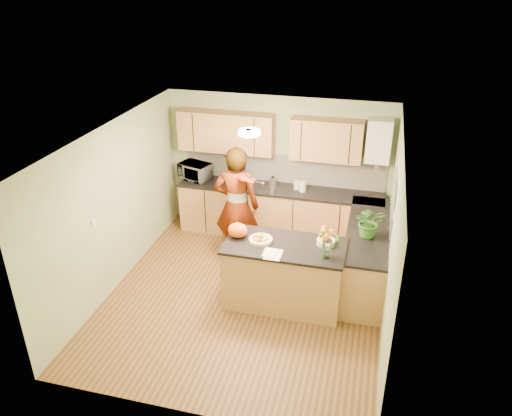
# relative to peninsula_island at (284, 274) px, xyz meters

# --- Properties ---
(floor) EXTENTS (4.50, 4.50, 0.00)m
(floor) POSITION_rel_peninsula_island_xyz_m (-0.58, -0.01, -0.49)
(floor) COLOR #523317
(floor) RESTS_ON ground
(ceiling) EXTENTS (4.00, 4.50, 0.02)m
(ceiling) POSITION_rel_peninsula_island_xyz_m (-0.58, -0.01, 2.01)
(ceiling) COLOR silver
(ceiling) RESTS_ON wall_back
(wall_back) EXTENTS (4.00, 0.02, 2.50)m
(wall_back) POSITION_rel_peninsula_island_xyz_m (-0.58, 2.24, 0.76)
(wall_back) COLOR gray
(wall_back) RESTS_ON floor
(wall_front) EXTENTS (4.00, 0.02, 2.50)m
(wall_front) POSITION_rel_peninsula_island_xyz_m (-0.58, -2.26, 0.76)
(wall_front) COLOR gray
(wall_front) RESTS_ON floor
(wall_left) EXTENTS (0.02, 4.50, 2.50)m
(wall_left) POSITION_rel_peninsula_island_xyz_m (-2.58, -0.01, 0.76)
(wall_left) COLOR gray
(wall_left) RESTS_ON floor
(wall_right) EXTENTS (0.02, 4.50, 2.50)m
(wall_right) POSITION_rel_peninsula_island_xyz_m (1.42, -0.01, 0.76)
(wall_right) COLOR gray
(wall_right) RESTS_ON floor
(back_counter) EXTENTS (3.64, 0.62, 0.94)m
(back_counter) POSITION_rel_peninsula_island_xyz_m (-0.48, 1.94, -0.02)
(back_counter) COLOR #AB7344
(back_counter) RESTS_ON floor
(right_counter) EXTENTS (0.62, 2.24, 0.94)m
(right_counter) POSITION_rel_peninsula_island_xyz_m (1.11, 0.84, -0.02)
(right_counter) COLOR #AB7344
(right_counter) RESTS_ON floor
(splashback) EXTENTS (3.60, 0.02, 0.52)m
(splashback) POSITION_rel_peninsula_island_xyz_m (-0.48, 2.23, 0.71)
(splashback) COLOR white
(splashback) RESTS_ON back_counter
(upper_cabinets) EXTENTS (3.20, 0.34, 0.70)m
(upper_cabinets) POSITION_rel_peninsula_island_xyz_m (-0.76, 2.07, 1.36)
(upper_cabinets) COLOR #AB7344
(upper_cabinets) RESTS_ON wall_back
(boiler) EXTENTS (0.40, 0.30, 0.86)m
(boiler) POSITION_rel_peninsula_island_xyz_m (1.12, 2.08, 1.41)
(boiler) COLOR white
(boiler) RESTS_ON wall_back
(window_right) EXTENTS (0.01, 1.30, 1.05)m
(window_right) POSITION_rel_peninsula_island_xyz_m (1.41, 0.59, 1.06)
(window_right) COLOR white
(window_right) RESTS_ON wall_right
(light_switch) EXTENTS (0.02, 0.09, 0.09)m
(light_switch) POSITION_rel_peninsula_island_xyz_m (-2.57, -0.61, 0.81)
(light_switch) COLOR white
(light_switch) RESTS_ON wall_left
(ceiling_lamp) EXTENTS (0.30, 0.30, 0.07)m
(ceiling_lamp) POSITION_rel_peninsula_island_xyz_m (-0.58, 0.29, 1.97)
(ceiling_lamp) COLOR #FFEABF
(ceiling_lamp) RESTS_ON ceiling
(peninsula_island) EXTENTS (1.69, 0.87, 0.97)m
(peninsula_island) POSITION_rel_peninsula_island_xyz_m (0.00, 0.00, 0.00)
(peninsula_island) COLOR #AB7344
(peninsula_island) RESTS_ON floor
(fruit_dish) EXTENTS (0.33, 0.33, 0.12)m
(fruit_dish) POSITION_rel_peninsula_island_xyz_m (-0.35, 0.00, 0.53)
(fruit_dish) COLOR beige
(fruit_dish) RESTS_ON peninsula_island
(orange_bowl) EXTENTS (0.26, 0.26, 0.15)m
(orange_bowl) POSITION_rel_peninsula_island_xyz_m (0.55, 0.15, 0.55)
(orange_bowl) COLOR beige
(orange_bowl) RESTS_ON peninsula_island
(flower_vase) EXTENTS (0.29, 0.29, 0.54)m
(flower_vase) POSITION_rel_peninsula_island_xyz_m (0.60, -0.18, 0.84)
(flower_vase) COLOR silver
(flower_vase) RESTS_ON peninsula_island
(orange_bag) EXTENTS (0.29, 0.25, 0.21)m
(orange_bag) POSITION_rel_peninsula_island_xyz_m (-0.70, 0.05, 0.59)
(orange_bag) COLOR #F35914
(orange_bag) RESTS_ON peninsula_island
(papers) EXTENTS (0.22, 0.30, 0.01)m
(papers) POSITION_rel_peninsula_island_xyz_m (-0.10, -0.30, 0.49)
(papers) COLOR silver
(papers) RESTS_ON peninsula_island
(violinist) EXTENTS (0.76, 0.52, 2.00)m
(violinist) POSITION_rel_peninsula_island_xyz_m (-0.98, 0.95, 0.51)
(violinist) COLOR #E8B08E
(violinist) RESTS_ON floor
(violin) EXTENTS (0.60, 0.52, 0.15)m
(violin) POSITION_rel_peninsula_island_xyz_m (-0.78, 0.73, 1.11)
(violin) COLOR #501705
(violin) RESTS_ON violinist
(microwave) EXTENTS (0.64, 0.52, 0.30)m
(microwave) POSITION_rel_peninsula_island_xyz_m (-2.07, 1.98, 0.60)
(microwave) COLOR white
(microwave) RESTS_ON back_counter
(blue_box) EXTENTS (0.34, 0.29, 0.24)m
(blue_box) POSITION_rel_peninsula_island_xyz_m (-1.29, 1.98, 0.57)
(blue_box) COLOR navy
(blue_box) RESTS_ON back_counter
(kettle) EXTENTS (0.15, 0.15, 0.27)m
(kettle) POSITION_rel_peninsula_island_xyz_m (-0.60, 1.91, 0.56)
(kettle) COLOR silver
(kettle) RESTS_ON back_counter
(jar_cream) EXTENTS (0.11, 0.11, 0.16)m
(jar_cream) POSITION_rel_peninsula_island_xyz_m (-0.19, 1.98, 0.53)
(jar_cream) COLOR beige
(jar_cream) RESTS_ON back_counter
(jar_white) EXTENTS (0.12, 0.12, 0.18)m
(jar_white) POSITION_rel_peninsula_island_xyz_m (-0.07, 1.91, 0.54)
(jar_white) COLOR white
(jar_white) RESTS_ON back_counter
(potted_plant) EXTENTS (0.47, 0.43, 0.48)m
(potted_plant) POSITION_rel_peninsula_island_xyz_m (1.12, 0.58, 0.69)
(potted_plant) COLOR #387828
(potted_plant) RESTS_ON right_counter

